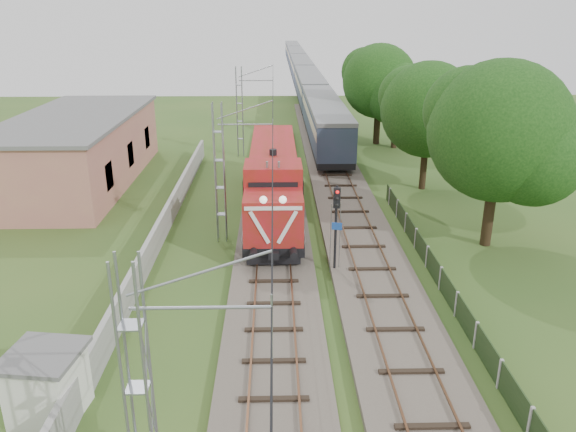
{
  "coord_description": "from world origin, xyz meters",
  "views": [
    {
      "loc": [
        0.09,
        -18.46,
        12.72
      ],
      "look_at": [
        0.79,
        9.97,
        2.2
      ],
      "focal_mm": 35.0,
      "sensor_mm": 36.0,
      "label": 1
    }
  ],
  "objects_px": {
    "coach_rake": "(301,69)",
    "signal_post": "(336,215)",
    "relay_hut": "(47,384)",
    "locomotive": "(273,179)"
  },
  "relations": [
    {
      "from": "signal_post",
      "to": "relay_hut",
      "type": "bearing_deg",
      "value": -135.42
    },
    {
      "from": "locomotive",
      "to": "relay_hut",
      "type": "height_order",
      "value": "locomotive"
    },
    {
      "from": "coach_rake",
      "to": "signal_post",
      "type": "height_order",
      "value": "signal_post"
    },
    {
      "from": "locomotive",
      "to": "signal_post",
      "type": "relative_size",
      "value": 3.9
    },
    {
      "from": "locomotive",
      "to": "coach_rake",
      "type": "bearing_deg",
      "value": 85.82
    },
    {
      "from": "locomotive",
      "to": "signal_post",
      "type": "distance_m",
      "value": 9.75
    },
    {
      "from": "coach_rake",
      "to": "relay_hut",
      "type": "relative_size",
      "value": 46.03
    },
    {
      "from": "signal_post",
      "to": "coach_rake",
      "type": "bearing_deg",
      "value": 88.6
    },
    {
      "from": "coach_rake",
      "to": "relay_hut",
      "type": "bearing_deg",
      "value": -98.03
    },
    {
      "from": "relay_hut",
      "to": "coach_rake",
      "type": "bearing_deg",
      "value": 81.97
    }
  ]
}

